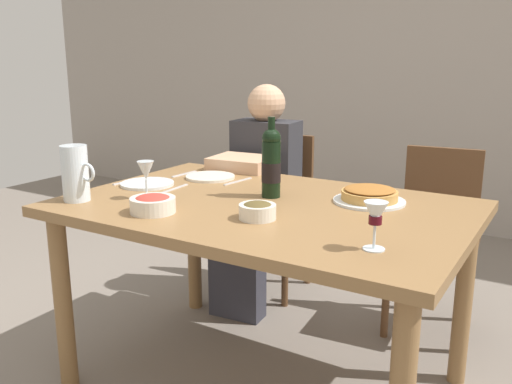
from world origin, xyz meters
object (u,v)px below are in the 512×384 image
at_px(water_pitcher, 76,176).
at_px(salad_bowl, 153,203).
at_px(diner_left, 257,190).
at_px(dining_table, 265,227).
at_px(chair_right, 436,227).
at_px(wine_glass_right_diner, 146,172).
at_px(dinner_plate_right_setting, 210,177).
at_px(baked_tart, 370,195).
at_px(wine_bottle, 271,163).
at_px(olive_bowl, 257,210).
at_px(dinner_plate_left_setting, 148,184).
at_px(chair_left, 276,202).
at_px(wine_glass_left_diner, 375,216).

height_order(water_pitcher, salad_bowl, water_pitcher).
bearing_deg(water_pitcher, diner_left, 78.89).
bearing_deg(dining_table, chair_right, 63.62).
bearing_deg(wine_glass_right_diner, diner_left, 91.02).
bearing_deg(dinner_plate_right_setting, dining_table, -30.22).
bearing_deg(dinner_plate_right_setting, baked_tart, -2.57).
distance_m(salad_bowl, dinner_plate_right_setting, 0.59).
bearing_deg(salad_bowl, wine_glass_right_diner, 138.28).
bearing_deg(dinner_plate_right_setting, wine_bottle, -20.76).
bearing_deg(olive_bowl, dinner_plate_left_setting, 164.20).
relative_size(salad_bowl, diner_left, 0.14).
distance_m(dining_table, diner_left, 0.80).
height_order(wine_glass_right_diner, diner_left, diner_left).
xyz_separation_m(wine_bottle, dinner_plate_left_setting, (-0.56, -0.10, -0.13)).
bearing_deg(diner_left, olive_bowl, 116.25).
bearing_deg(dinner_plate_right_setting, dinner_plate_left_setting, -120.86).
xyz_separation_m(water_pitcher, salad_bowl, (0.36, 0.02, -0.06)).
bearing_deg(olive_bowl, chair_right, 71.48).
height_order(water_pitcher, baked_tart, water_pitcher).
height_order(dinner_plate_right_setting, chair_left, chair_left).
relative_size(wine_bottle, water_pitcher, 1.47).
distance_m(wine_bottle, diner_left, 0.76).
relative_size(wine_glass_right_diner, dinner_plate_right_setting, 0.67).
bearing_deg(chair_left, water_pitcher, 76.72).
bearing_deg(chair_right, salad_bowl, 53.65).
bearing_deg(dinner_plate_left_setting, water_pitcher, -98.71).
relative_size(wine_glass_left_diner, diner_left, 0.12).
height_order(olive_bowl, dinner_plate_left_setting, olive_bowl).
xyz_separation_m(dinner_plate_right_setting, chair_left, (-0.02, 0.65, -0.27)).
bearing_deg(olive_bowl, dining_table, 113.42).
xyz_separation_m(wine_bottle, salad_bowl, (-0.25, -0.41, -0.10)).
distance_m(wine_glass_left_diner, chair_left, 1.58).
relative_size(wine_bottle, diner_left, 0.27).
xyz_separation_m(baked_tart, salad_bowl, (-0.61, -0.53, 0.01)).
distance_m(wine_glass_left_diner, dinner_plate_left_setting, 1.15).
relative_size(baked_tart, chair_left, 0.31).
bearing_deg(baked_tart, chair_left, 138.94).
distance_m(wine_bottle, dinner_plate_left_setting, 0.58).
height_order(olive_bowl, diner_left, diner_left).
xyz_separation_m(wine_bottle, diner_left, (-0.41, 0.57, -0.28)).
distance_m(baked_tart, wine_glass_right_diner, 0.86).
bearing_deg(wine_bottle, chair_right, 59.22).
relative_size(water_pitcher, chair_left, 0.25).
distance_m(dining_table, dinner_plate_right_setting, 0.51).
height_order(salad_bowl, wine_glass_left_diner, wine_glass_left_diner).
bearing_deg(wine_bottle, olive_bowl, -68.94).
relative_size(baked_tart, salad_bowl, 1.68).
bearing_deg(wine_glass_right_diner, dinner_plate_left_setting, 131.64).
relative_size(olive_bowl, chair_right, 0.15).
xyz_separation_m(chair_left, diner_left, (0.02, -0.24, 0.12)).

